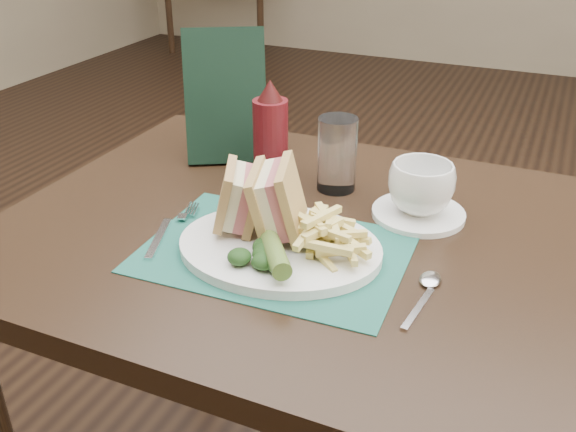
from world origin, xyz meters
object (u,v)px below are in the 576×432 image
object	(u,v)px
table_main	(289,399)
sandwich_half_a	(225,197)
saucer	(418,214)
table_bg_left	(233,1)
check_presenter	(225,96)
plate	(280,247)
drinking_glass	(337,154)
ketchup_bottle	(271,132)
sandwich_half_b	(263,199)
placemat	(275,252)
coffee_cup	(421,188)

from	to	relation	value
table_main	sandwich_half_a	world-z (taller)	sandwich_half_a
table_main	saucer	distance (m)	0.43
table_bg_left	check_presenter	distance (m)	4.08
plate	drinking_glass	size ratio (longest dim) A/B	2.31
ketchup_bottle	check_presenter	distance (m)	0.14
check_presenter	sandwich_half_b	bearing A→B (deg)	-81.68
plate	sandwich_half_a	bearing A→B (deg)	164.67
sandwich_half_a	ketchup_bottle	world-z (taller)	ketchup_bottle
plate	drinking_glass	xyz separation A→B (m)	(-0.00, 0.24, 0.06)
sandwich_half_a	saucer	size ratio (longest dim) A/B	0.64
placemat	sandwich_half_a	xyz separation A→B (m)	(-0.09, 0.02, 0.07)
table_main	plate	distance (m)	0.40
table_main	placemat	world-z (taller)	placemat
check_presenter	table_bg_left	bearing A→B (deg)	89.02
table_main	ketchup_bottle	world-z (taller)	ketchup_bottle
table_main	drinking_glass	bearing A→B (deg)	81.20
coffee_cup	drinking_glass	bearing A→B (deg)	163.91
table_main	drinking_glass	size ratio (longest dim) A/B	6.92
ketchup_bottle	table_bg_left	bearing A→B (deg)	119.25
sandwich_half_b	check_presenter	world-z (taller)	check_presenter
table_main	check_presenter	size ratio (longest dim) A/B	3.58
plate	ketchup_bottle	world-z (taller)	ketchup_bottle
placemat	ketchup_bottle	size ratio (longest dim) A/B	2.04
plate	table_bg_left	bearing A→B (deg)	112.72
drinking_glass	ketchup_bottle	xyz separation A→B (m)	(-0.12, -0.02, 0.03)
table_bg_left	sandwich_half_b	bearing A→B (deg)	-61.10
sandwich_half_b	ketchup_bottle	distance (m)	0.22
saucer	coffee_cup	size ratio (longest dim) A/B	1.43
sandwich_half_a	plate	bearing A→B (deg)	-33.20
ketchup_bottle	sandwich_half_b	bearing A→B (deg)	-67.69
plate	saucer	xyz separation A→B (m)	(0.16, 0.19, -0.00)
sandwich_half_a	drinking_glass	xyz separation A→B (m)	(0.10, 0.23, -0.00)
sandwich_half_b	coffee_cup	xyz separation A→B (m)	(0.19, 0.18, -0.02)
check_presenter	saucer	bearing A→B (deg)	-42.74
placemat	sandwich_half_b	size ratio (longest dim) A/B	3.38
table_main	drinking_glass	distance (m)	0.47
saucer	check_presenter	bearing A→B (deg)	166.42
saucer	plate	bearing A→B (deg)	-129.09
table_bg_left	ketchup_bottle	xyz separation A→B (m)	(2.04, -3.64, 0.47)
table_main	coffee_cup	xyz separation A→B (m)	(0.18, 0.10, 0.43)
table_bg_left	check_presenter	xyz separation A→B (m)	(1.91, -3.57, 0.50)
table_bg_left	plate	size ratio (longest dim) A/B	3.00
check_presenter	placemat	bearing A→B (deg)	-80.31
plate	coffee_cup	xyz separation A→B (m)	(0.16, 0.19, 0.04)
table_main	table_bg_left	distance (m)	4.33
table_bg_left	placemat	size ratio (longest dim) A/B	2.37
drinking_glass	plate	bearing A→B (deg)	-89.93
coffee_cup	ketchup_bottle	distance (m)	0.28
table_main	table_bg_left	bearing A→B (deg)	119.48
table_bg_left	placemat	bearing A→B (deg)	-60.92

